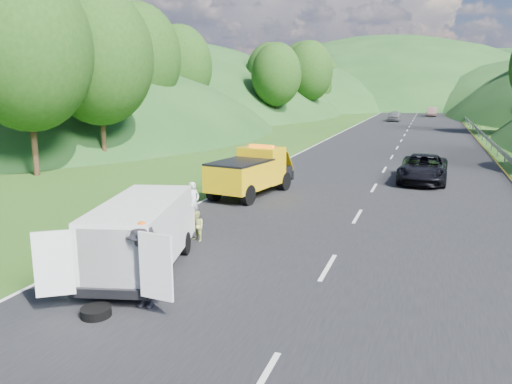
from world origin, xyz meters
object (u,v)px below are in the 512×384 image
at_px(white_van, 143,231).
at_px(child, 198,242).
at_px(passing_suv, 422,182).
at_px(tow_truck, 252,172).
at_px(spare_tire, 96,317).
at_px(woman, 194,221).
at_px(worker, 146,307).
at_px(suitcase, 115,220).

relative_size(white_van, child, 5.96).
bearing_deg(passing_suv, child, -114.80).
xyz_separation_m(tow_truck, spare_tire, (1.02, -13.13, -1.12)).
relative_size(woman, worker, 0.76).
relative_size(white_van, spare_tire, 8.98).
bearing_deg(white_van, child, 71.17).
distance_m(tow_truck, woman, 5.22).
bearing_deg(spare_tire, woman, 100.75).
relative_size(worker, passing_suv, 0.37).
xyz_separation_m(tow_truck, worker, (1.79, -12.34, -1.12)).
bearing_deg(passing_suv, tow_truck, -139.00).
distance_m(white_van, passing_suv, 17.89).
xyz_separation_m(child, passing_suv, (6.82, 13.51, 0.00)).
xyz_separation_m(worker, spare_tire, (-0.77, -0.79, 0.00)).
bearing_deg(woman, child, -137.06).
distance_m(white_van, woman, 5.43).
bearing_deg(child, worker, -45.13).
height_order(worker, suitcase, worker).
bearing_deg(suitcase, tow_truck, 67.02).
distance_m(woman, spare_tire, 8.20).
distance_m(woman, worker, 7.62).
height_order(child, passing_suv, passing_suv).
height_order(white_van, child, white_van).
height_order(woman, suitcase, woman).
bearing_deg(woman, suitcase, 140.33).
distance_m(child, suitcase, 3.67).
bearing_deg(woman, passing_suv, -21.21).
xyz_separation_m(child, worker, (1.05, -4.95, 0.00)).
xyz_separation_m(woman, suitcase, (-2.36, -1.70, 0.27)).
bearing_deg(spare_tire, suitcase, 121.51).
bearing_deg(child, passing_suv, 96.09).
xyz_separation_m(tow_truck, woman, (-0.51, -5.08, -1.12)).
distance_m(tow_truck, white_van, 10.30).
xyz_separation_m(white_van, spare_tire, (0.50, -2.84, -1.13)).
height_order(woman, child, woman).
height_order(tow_truck, spare_tire, tow_truck).
bearing_deg(woman, tow_truck, 8.81).
xyz_separation_m(woman, worker, (2.30, -7.26, 0.00)).
height_order(tow_truck, woman, tow_truck).
relative_size(white_van, passing_suv, 1.15).
bearing_deg(worker, spare_tire, -134.91).
bearing_deg(passing_suv, suitcase, -126.97).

